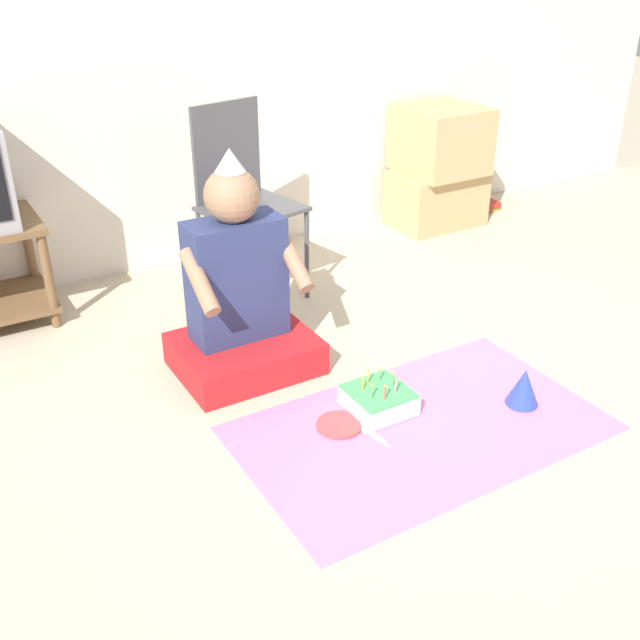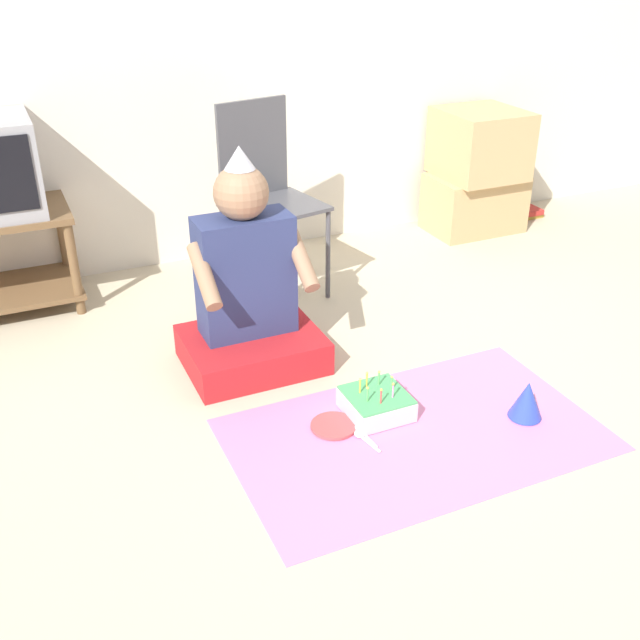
{
  "view_description": "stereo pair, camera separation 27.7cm",
  "coord_description": "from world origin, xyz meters",
  "px_view_note": "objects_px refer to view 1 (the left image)",
  "views": [
    {
      "loc": [
        -1.64,
        -1.71,
        1.65
      ],
      "look_at": [
        -0.38,
        0.4,
        0.35
      ],
      "focal_mm": 42.0,
      "sensor_mm": 36.0,
      "label": 1
    },
    {
      "loc": [
        -1.39,
        -1.84,
        1.65
      ],
      "look_at": [
        -0.38,
        0.4,
        0.35
      ],
      "focal_mm": 42.0,
      "sensor_mm": 36.0,
      "label": 2
    }
  ],
  "objects_px": {
    "person_seated": "(240,299)",
    "birthday_cake": "(379,400)",
    "cardboard_box_stack": "(439,167)",
    "party_hat_blue": "(524,387)",
    "folding_chair": "(240,189)",
    "paper_plate": "(339,425)",
    "book_pile": "(485,206)"
  },
  "relations": [
    {
      "from": "folding_chair",
      "to": "party_hat_blue",
      "type": "xyz_separation_m",
      "value": [
        0.48,
        -1.46,
        -0.46
      ]
    },
    {
      "from": "cardboard_box_stack",
      "to": "party_hat_blue",
      "type": "xyz_separation_m",
      "value": [
        -0.96,
        -1.75,
        -0.28
      ]
    },
    {
      "from": "cardboard_box_stack",
      "to": "person_seated",
      "type": "distance_m",
      "value": 1.99
    },
    {
      "from": "person_seated",
      "to": "paper_plate",
      "type": "height_order",
      "value": "person_seated"
    },
    {
      "from": "person_seated",
      "to": "birthday_cake",
      "type": "height_order",
      "value": "person_seated"
    },
    {
      "from": "book_pile",
      "to": "birthday_cake",
      "type": "relative_size",
      "value": 0.77
    },
    {
      "from": "party_hat_blue",
      "to": "folding_chair",
      "type": "bearing_deg",
      "value": 108.2
    },
    {
      "from": "party_hat_blue",
      "to": "paper_plate",
      "type": "bearing_deg",
      "value": 161.14
    },
    {
      "from": "party_hat_blue",
      "to": "birthday_cake",
      "type": "bearing_deg",
      "value": 153.62
    },
    {
      "from": "birthday_cake",
      "to": "party_hat_blue",
      "type": "distance_m",
      "value": 0.56
    },
    {
      "from": "folding_chair",
      "to": "person_seated",
      "type": "xyz_separation_m",
      "value": [
        -0.32,
        -0.65,
        -0.23
      ]
    },
    {
      "from": "cardboard_box_stack",
      "to": "paper_plate",
      "type": "height_order",
      "value": "cardboard_box_stack"
    },
    {
      "from": "folding_chair",
      "to": "paper_plate",
      "type": "bearing_deg",
      "value": -99.56
    },
    {
      "from": "cardboard_box_stack",
      "to": "book_pile",
      "type": "relative_size",
      "value": 4.07
    },
    {
      "from": "birthday_cake",
      "to": "party_hat_blue",
      "type": "height_order",
      "value": "same"
    },
    {
      "from": "book_pile",
      "to": "birthday_cake",
      "type": "distance_m",
      "value": 2.46
    },
    {
      "from": "book_pile",
      "to": "birthday_cake",
      "type": "xyz_separation_m",
      "value": [
        -1.91,
        -1.54,
        0.02
      ]
    },
    {
      "from": "person_seated",
      "to": "folding_chair",
      "type": "bearing_deg",
      "value": 63.47
    },
    {
      "from": "cardboard_box_stack",
      "to": "birthday_cake",
      "type": "relative_size",
      "value": 3.15
    },
    {
      "from": "book_pile",
      "to": "party_hat_blue",
      "type": "height_order",
      "value": "party_hat_blue"
    },
    {
      "from": "party_hat_blue",
      "to": "paper_plate",
      "type": "xyz_separation_m",
      "value": [
        -0.69,
        0.23,
        -0.07
      ]
    },
    {
      "from": "folding_chair",
      "to": "birthday_cake",
      "type": "bearing_deg",
      "value": -91.06
    },
    {
      "from": "party_hat_blue",
      "to": "paper_plate",
      "type": "relative_size",
      "value": 0.87
    },
    {
      "from": "birthday_cake",
      "to": "party_hat_blue",
      "type": "relative_size",
      "value": 1.53
    },
    {
      "from": "book_pile",
      "to": "birthday_cake",
      "type": "bearing_deg",
      "value": -141.22
    },
    {
      "from": "cardboard_box_stack",
      "to": "party_hat_blue",
      "type": "height_order",
      "value": "cardboard_box_stack"
    },
    {
      "from": "person_seated",
      "to": "book_pile",
      "type": "bearing_deg",
      "value": 23.68
    },
    {
      "from": "folding_chair",
      "to": "party_hat_blue",
      "type": "relative_size",
      "value": 6.25
    },
    {
      "from": "book_pile",
      "to": "person_seated",
      "type": "height_order",
      "value": "person_seated"
    },
    {
      "from": "cardboard_box_stack",
      "to": "book_pile",
      "type": "distance_m",
      "value": 0.56
    },
    {
      "from": "cardboard_box_stack",
      "to": "paper_plate",
      "type": "relative_size",
      "value": 4.19
    },
    {
      "from": "party_hat_blue",
      "to": "paper_plate",
      "type": "distance_m",
      "value": 0.73
    }
  ]
}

